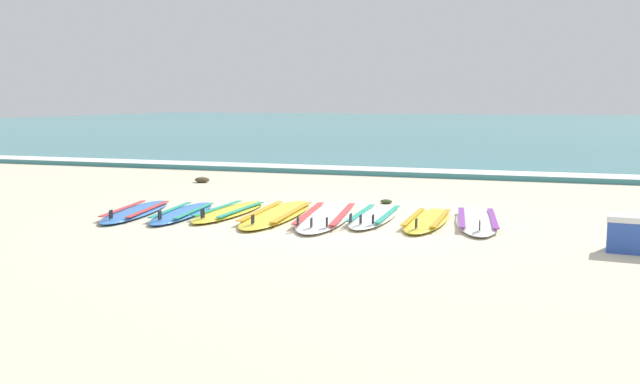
# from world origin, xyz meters

# --- Properties ---
(ground_plane) EXTENTS (80.00, 80.00, 0.00)m
(ground_plane) POSITION_xyz_m (0.00, 0.00, 0.00)
(ground_plane) COLOR beige
(sea) EXTENTS (80.00, 60.00, 0.10)m
(sea) POSITION_xyz_m (0.00, 35.25, 0.05)
(sea) COLOR teal
(sea) RESTS_ON ground
(wave_foam_strip) EXTENTS (80.00, 0.86, 0.11)m
(wave_foam_strip) POSITION_xyz_m (0.00, 5.68, 0.06)
(wave_foam_strip) COLOR white
(wave_foam_strip) RESTS_ON ground
(surfboard_0) EXTENTS (0.85, 2.06, 0.18)m
(surfboard_0) POSITION_xyz_m (-2.75, -0.35, 0.04)
(surfboard_0) COLOR #3875CC
(surfboard_0) RESTS_ON ground
(surfboard_1) EXTENTS (0.71, 1.94, 0.18)m
(surfboard_1) POSITION_xyz_m (-2.08, -0.26, 0.04)
(surfboard_1) COLOR #3875CC
(surfboard_1) RESTS_ON ground
(surfboard_2) EXTENTS (0.52, 1.98, 0.18)m
(surfboard_2) POSITION_xyz_m (-1.53, 0.04, 0.04)
(surfboard_2) COLOR yellow
(surfboard_2) RESTS_ON ground
(surfboard_3) EXTENTS (0.77, 2.46, 0.18)m
(surfboard_3) POSITION_xyz_m (-0.84, 0.04, 0.04)
(surfboard_3) COLOR yellow
(surfboard_3) RESTS_ON ground
(surfboard_4) EXTENTS (0.96, 2.59, 0.18)m
(surfboard_4) POSITION_xyz_m (-0.16, 0.08, 0.04)
(surfboard_4) COLOR white
(surfboard_4) RESTS_ON ground
(surfboard_5) EXTENTS (0.55, 2.03, 0.18)m
(surfboard_5) POSITION_xyz_m (0.45, 0.27, 0.04)
(surfboard_5) COLOR white
(surfboard_5) RESTS_ON ground
(surfboard_6) EXTENTS (0.50, 1.96, 0.18)m
(surfboard_6) POSITION_xyz_m (1.15, 0.19, 0.04)
(surfboard_6) COLOR yellow
(surfboard_6) RESTS_ON ground
(surfboard_7) EXTENTS (0.79, 2.20, 0.18)m
(surfboard_7) POSITION_xyz_m (1.76, 0.35, 0.04)
(surfboard_7) COLOR white
(surfboard_7) RESTS_ON ground
(cooler_box) EXTENTS (0.49, 0.36, 0.38)m
(cooler_box) POSITION_xyz_m (3.40, -0.85, 0.19)
(cooler_box) COLOR #2D51B2
(cooler_box) RESTS_ON ground
(seaweed_clump_near_shoreline) EXTENTS (0.18, 0.15, 0.06)m
(seaweed_clump_near_shoreline) POSITION_xyz_m (0.31, 1.64, 0.03)
(seaweed_clump_near_shoreline) COLOR #384723
(seaweed_clump_near_shoreline) RESTS_ON ground
(seaweed_clump_mid_sand) EXTENTS (0.29, 0.23, 0.10)m
(seaweed_clump_mid_sand) POSITION_xyz_m (-3.60, 3.19, 0.05)
(seaweed_clump_mid_sand) COLOR #4C4228
(seaweed_clump_mid_sand) RESTS_ON ground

